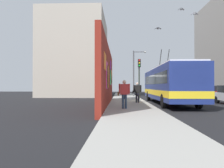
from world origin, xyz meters
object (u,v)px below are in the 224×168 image
(parked_car_navy, at_px, (188,91))
(pedestrian_midblock, at_px, (124,90))
(parked_car_red, at_px, (205,92))
(city_bus, at_px, (168,84))
(pedestrian_near_wall, at_px, (124,92))
(pedestrian_at_curb, at_px, (137,91))
(traffic_light, at_px, (139,72))
(street_lamp, at_px, (135,70))

(parked_car_navy, xyz_separation_m, pedestrian_midblock, (-7.07, 8.96, 0.25))
(parked_car_red, distance_m, parked_car_navy, 5.93)
(city_bus, distance_m, pedestrian_near_wall, 6.74)
(pedestrian_at_curb, distance_m, traffic_light, 4.81)
(parked_car_navy, relative_size, street_lamp, 0.75)
(traffic_light, xyz_separation_m, street_lamp, (7.47, -0.11, 0.81))
(pedestrian_at_curb, bearing_deg, street_lamp, -3.24)
(parked_car_navy, height_order, pedestrian_midblock, pedestrian_midblock)
(pedestrian_at_curb, bearing_deg, city_bus, -75.91)
(pedestrian_midblock, bearing_deg, city_bus, -138.18)
(pedestrian_near_wall, bearing_deg, parked_car_navy, -28.54)
(pedestrian_at_curb, bearing_deg, parked_car_red, -52.74)
(parked_car_red, xyz_separation_m, pedestrian_near_wall, (-10.81, 9.10, 0.34))
(pedestrian_at_curb, height_order, street_lamp, street_lamp)
(pedestrian_midblock, xyz_separation_m, pedestrian_at_curb, (-4.88, -1.05, 0.05))
(parked_car_navy, distance_m, street_lamp, 7.82)
(street_lamp, bearing_deg, city_bus, -169.70)
(pedestrian_at_curb, bearing_deg, traffic_light, -7.23)
(parked_car_red, relative_size, parked_car_navy, 0.87)
(pedestrian_near_wall, distance_m, street_lamp, 16.98)
(city_bus, bearing_deg, pedestrian_midblock, 41.82)
(street_lamp, bearing_deg, parked_car_red, -129.02)
(parked_car_red, distance_m, street_lamp, 9.77)
(pedestrian_near_wall, relative_size, street_lamp, 0.28)
(parked_car_red, height_order, parked_car_navy, same)
(city_bus, relative_size, pedestrian_midblock, 7.50)
(city_bus, bearing_deg, pedestrian_near_wall, 144.51)
(parked_car_navy, height_order, traffic_light, traffic_light)
(traffic_light, height_order, street_lamp, street_lamp)
(parked_car_red, height_order, street_lamp, street_lamp)
(parked_car_navy, xyz_separation_m, pedestrian_at_curb, (-11.94, 7.91, 0.30))
(parked_car_navy, xyz_separation_m, pedestrian_near_wall, (-16.73, 9.10, 0.34))
(pedestrian_near_wall, bearing_deg, traffic_light, -10.76)
(city_bus, distance_m, parked_car_red, 7.51)
(parked_car_navy, distance_m, traffic_light, 10.74)
(city_bus, height_order, parked_car_navy, city_bus)
(traffic_light, bearing_deg, parked_car_navy, -44.30)
(parked_car_navy, xyz_separation_m, traffic_light, (-7.53, 7.35, 2.14))
(city_bus, height_order, parked_car_red, city_bus)
(pedestrian_at_curb, bearing_deg, pedestrian_midblock, 12.11)
(city_bus, distance_m, pedestrian_midblock, 5.67)
(pedestrian_near_wall, distance_m, pedestrian_midblock, 9.67)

